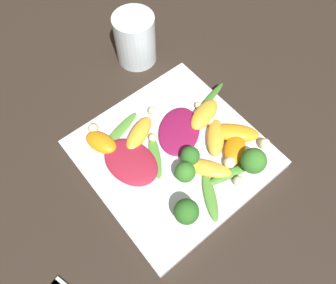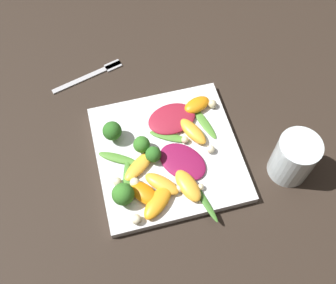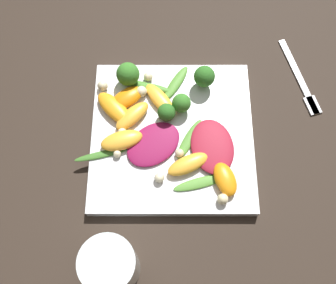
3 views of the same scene
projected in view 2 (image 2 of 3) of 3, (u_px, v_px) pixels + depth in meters
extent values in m
plane|color=#2D231C|center=(168.00, 156.00, 0.76)|extent=(2.40, 2.40, 0.00)
cube|color=white|center=(168.00, 153.00, 0.75)|extent=(0.27, 0.27, 0.02)
cylinder|color=silver|center=(294.00, 158.00, 0.70)|extent=(0.08, 0.08, 0.10)
cube|color=#B2B2B7|center=(87.00, 77.00, 0.85)|extent=(0.16, 0.05, 0.01)
cube|color=#B2B2B7|center=(113.00, 65.00, 0.86)|extent=(0.04, 0.03, 0.01)
ellipsoid|color=maroon|center=(172.00, 119.00, 0.77)|extent=(0.11, 0.08, 0.01)
ellipsoid|color=maroon|center=(183.00, 162.00, 0.72)|extent=(0.11, 0.11, 0.01)
ellipsoid|color=orange|center=(197.00, 105.00, 0.78)|extent=(0.06, 0.05, 0.02)
ellipsoid|color=orange|center=(144.00, 193.00, 0.69)|extent=(0.06, 0.07, 0.02)
ellipsoid|color=#FCAD33|center=(188.00, 186.00, 0.70)|extent=(0.05, 0.07, 0.02)
ellipsoid|color=#FCAD33|center=(193.00, 131.00, 0.75)|extent=(0.05, 0.08, 0.02)
ellipsoid|color=#FCAD33|center=(162.00, 184.00, 0.70)|extent=(0.07, 0.07, 0.02)
ellipsoid|color=orange|center=(158.00, 201.00, 0.68)|extent=(0.08, 0.08, 0.02)
ellipsoid|color=#FCAD33|center=(139.00, 165.00, 0.72)|extent=(0.08, 0.07, 0.01)
cylinder|color=#7A9E51|center=(153.00, 158.00, 0.73)|extent=(0.02, 0.02, 0.01)
sphere|color=#2D6B23|center=(153.00, 154.00, 0.72)|extent=(0.03, 0.03, 0.03)
cylinder|color=#84AD5B|center=(113.00, 136.00, 0.75)|extent=(0.01, 0.01, 0.02)
sphere|color=#2D6B23|center=(112.00, 131.00, 0.73)|extent=(0.04, 0.04, 0.04)
cylinder|color=#7A9E51|center=(142.00, 148.00, 0.74)|extent=(0.01, 0.01, 0.01)
sphere|color=#387A28|center=(142.00, 144.00, 0.72)|extent=(0.03, 0.03, 0.03)
cylinder|color=#84AD5B|center=(124.00, 198.00, 0.69)|extent=(0.01, 0.01, 0.01)
sphere|color=#387A28|center=(123.00, 194.00, 0.67)|extent=(0.04, 0.04, 0.04)
ellipsoid|color=#47842D|center=(127.00, 181.00, 0.71)|extent=(0.04, 0.09, 0.01)
ellipsoid|color=#3D7528|center=(204.00, 201.00, 0.69)|extent=(0.03, 0.09, 0.00)
ellipsoid|color=#518E33|center=(118.00, 158.00, 0.73)|extent=(0.07, 0.05, 0.01)
ellipsoid|color=#518E33|center=(203.00, 121.00, 0.77)|extent=(0.04, 0.09, 0.00)
ellipsoid|color=#518E33|center=(169.00, 137.00, 0.75)|extent=(0.08, 0.05, 0.01)
sphere|color=beige|center=(201.00, 187.00, 0.70)|extent=(0.01, 0.01, 0.01)
sphere|color=beige|center=(211.00, 149.00, 0.73)|extent=(0.02, 0.02, 0.02)
sphere|color=beige|center=(212.00, 104.00, 0.78)|extent=(0.02, 0.02, 0.02)
sphere|color=beige|center=(136.00, 219.00, 0.67)|extent=(0.02, 0.02, 0.02)
sphere|color=beige|center=(117.00, 182.00, 0.70)|extent=(0.02, 0.02, 0.02)
sphere|color=beige|center=(176.00, 189.00, 0.70)|extent=(0.01, 0.01, 0.01)
sphere|color=beige|center=(185.00, 140.00, 0.74)|extent=(0.01, 0.01, 0.01)
sphere|color=beige|center=(135.00, 183.00, 0.70)|extent=(0.02, 0.02, 0.02)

